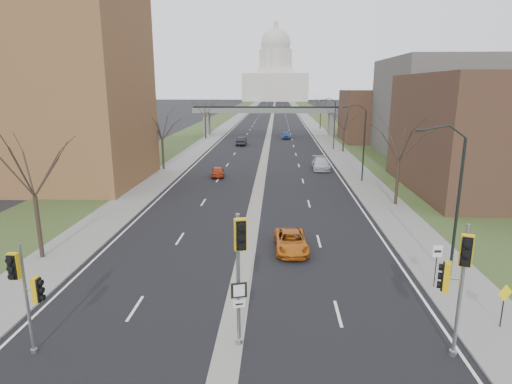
# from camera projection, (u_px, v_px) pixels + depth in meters

# --- Properties ---
(ground) EXTENTS (700.00, 700.00, 0.00)m
(ground) POSITION_uv_depth(u_px,v_px,m) (231.00, 334.00, 19.02)
(ground) COLOR black
(ground) RESTS_ON ground
(road_surface) EXTENTS (20.00, 600.00, 0.01)m
(road_surface) POSITION_uv_depth(u_px,v_px,m) (272.00, 115.00, 164.45)
(road_surface) COLOR black
(road_surface) RESTS_ON ground
(median_strip) EXTENTS (1.20, 600.00, 0.02)m
(median_strip) POSITION_uv_depth(u_px,v_px,m) (272.00, 115.00, 164.45)
(median_strip) COLOR gray
(median_strip) RESTS_ON ground
(sidewalk_right) EXTENTS (4.00, 600.00, 0.12)m
(sidewalk_right) POSITION_uv_depth(u_px,v_px,m) (304.00, 115.00, 163.86)
(sidewalk_right) COLOR gray
(sidewalk_right) RESTS_ON ground
(sidewalk_left) EXTENTS (4.00, 600.00, 0.12)m
(sidewalk_left) POSITION_uv_depth(u_px,v_px,m) (241.00, 115.00, 165.02)
(sidewalk_left) COLOR gray
(sidewalk_left) RESTS_ON ground
(grass_verge_right) EXTENTS (8.00, 600.00, 0.10)m
(grass_verge_right) POSITION_uv_depth(u_px,v_px,m) (319.00, 115.00, 163.57)
(grass_verge_right) COLOR #324620
(grass_verge_right) RESTS_ON ground
(grass_verge_left) EXTENTS (8.00, 600.00, 0.10)m
(grass_verge_left) POSITION_uv_depth(u_px,v_px,m) (226.00, 115.00, 165.31)
(grass_verge_left) COLOR #324620
(grass_verge_left) RESTS_ON ground
(apartment_building) EXTENTS (25.00, 16.00, 22.00)m
(apartment_building) POSITION_uv_depth(u_px,v_px,m) (22.00, 84.00, 46.72)
(apartment_building) COLOR brown
(apartment_building) RESTS_ON ground
(commercial_block_near) EXTENTS (16.00, 20.00, 12.00)m
(commercial_block_near) POSITION_uv_depth(u_px,v_px,m) (493.00, 134.00, 43.57)
(commercial_block_near) COLOR #4B3423
(commercial_block_near) RESTS_ON ground
(commercial_block_mid) EXTENTS (18.00, 22.00, 15.00)m
(commercial_block_mid) POSITION_uv_depth(u_px,v_px,m) (445.00, 108.00, 66.29)
(commercial_block_mid) COLOR #5C5A55
(commercial_block_mid) RESTS_ON ground
(commercial_block_far) EXTENTS (14.00, 14.00, 10.00)m
(commercial_block_far) POSITION_uv_depth(u_px,v_px,m) (379.00, 116.00, 84.63)
(commercial_block_far) COLOR #4B3423
(commercial_block_far) RESTS_ON ground
(pedestrian_bridge) EXTENTS (34.00, 3.00, 6.45)m
(pedestrian_bridge) POSITION_uv_depth(u_px,v_px,m) (269.00, 114.00, 95.42)
(pedestrian_bridge) COLOR slate
(pedestrian_bridge) RESTS_ON ground
(capitol) EXTENTS (48.00, 42.00, 55.75)m
(capitol) POSITION_uv_depth(u_px,v_px,m) (275.00, 76.00, 324.81)
(capitol) COLOR beige
(capitol) RESTS_ON ground
(streetlight_near) EXTENTS (2.61, 0.20, 8.70)m
(streetlight_near) POSITION_uv_depth(u_px,v_px,m) (448.00, 160.00, 22.64)
(streetlight_near) COLOR black
(streetlight_near) RESTS_ON sidewalk_right
(streetlight_mid) EXTENTS (2.61, 0.20, 8.70)m
(streetlight_mid) POSITION_uv_depth(u_px,v_px,m) (358.00, 121.00, 47.85)
(streetlight_mid) COLOR black
(streetlight_mid) RESTS_ON sidewalk_right
(streetlight_far) EXTENTS (2.61, 0.20, 8.70)m
(streetlight_far) POSITION_uv_depth(u_px,v_px,m) (330.00, 109.00, 73.06)
(streetlight_far) COLOR black
(streetlight_far) RESTS_ON sidewalk_right
(tree_left_a) EXTENTS (7.20, 7.20, 9.40)m
(tree_left_a) POSITION_uv_depth(u_px,v_px,m) (30.00, 156.00, 25.81)
(tree_left_a) COLOR #382B21
(tree_left_a) RESTS_ON sidewalk_left
(tree_left_b) EXTENTS (6.75, 6.75, 8.81)m
(tree_left_b) POSITION_uv_depth(u_px,v_px,m) (161.00, 122.00, 55.00)
(tree_left_b) COLOR #382B21
(tree_left_b) RESTS_ON sidewalk_left
(tree_left_c) EXTENTS (7.65, 7.65, 9.99)m
(tree_left_c) POSITION_uv_depth(u_px,v_px,m) (205.00, 105.00, 87.76)
(tree_left_c) COLOR #382B21
(tree_left_c) RESTS_ON sidewalk_left
(tree_right_a) EXTENTS (7.20, 7.20, 9.40)m
(tree_right_a) POSITION_uv_depth(u_px,v_px,m) (401.00, 134.00, 38.13)
(tree_right_a) COLOR #382B21
(tree_right_a) RESTS_ON sidewalk_right
(tree_right_b) EXTENTS (6.30, 6.30, 8.22)m
(tree_right_b) POSITION_uv_depth(u_px,v_px,m) (345.00, 117.00, 70.32)
(tree_right_b) COLOR #382B21
(tree_right_b) RESTS_ON sidewalk_right
(tree_right_c) EXTENTS (7.65, 7.65, 9.99)m
(tree_right_c) POSITION_uv_depth(u_px,v_px,m) (321.00, 101.00, 108.81)
(tree_right_c) COLOR #382B21
(tree_right_c) RESTS_ON sidewalk_right
(signal_pole_left) EXTENTS (0.87, 0.84, 4.81)m
(signal_pole_left) POSITION_uv_depth(u_px,v_px,m) (26.00, 285.00, 16.76)
(signal_pole_left) COLOR gray
(signal_pole_left) RESTS_ON ground
(signal_pole_median) EXTENTS (0.77, 0.97, 5.82)m
(signal_pole_median) POSITION_uv_depth(u_px,v_px,m) (239.00, 258.00, 17.04)
(signal_pole_median) COLOR gray
(signal_pole_median) RESTS_ON ground
(signal_pole_right) EXTENTS (0.94, 1.29, 5.65)m
(signal_pole_right) POSITION_uv_depth(u_px,v_px,m) (457.00, 273.00, 16.55)
(signal_pole_right) COLOR gray
(signal_pole_right) RESTS_ON ground
(speed_limit_sign) EXTENTS (0.51, 0.06, 2.38)m
(speed_limit_sign) POSITION_uv_depth(u_px,v_px,m) (437.00, 258.00, 22.92)
(speed_limit_sign) COLOR black
(speed_limit_sign) RESTS_ON sidewalk_right
(warning_sign) EXTENTS (0.77, 0.34, 2.09)m
(warning_sign) POSITION_uv_depth(u_px,v_px,m) (504.00, 299.00, 19.09)
(warning_sign) COLOR black
(warning_sign) RESTS_ON sidewalk_right
(car_left_near) EXTENTS (1.97, 3.94, 1.29)m
(car_left_near) POSITION_uv_depth(u_px,v_px,m) (218.00, 171.00, 52.14)
(car_left_near) COLOR #A42E12
(car_left_near) RESTS_ON ground
(car_left_far) EXTENTS (1.78, 4.73, 1.54)m
(car_left_far) POSITION_uv_depth(u_px,v_px,m) (242.00, 141.00, 80.12)
(car_left_far) COLOR black
(car_left_far) RESTS_ON ground
(car_right_near) EXTENTS (2.38, 4.73, 1.28)m
(car_right_near) POSITION_uv_depth(u_px,v_px,m) (291.00, 241.00, 28.61)
(car_right_near) COLOR #B85C13
(car_right_near) RESTS_ON ground
(car_right_mid) EXTENTS (2.21, 5.33, 1.54)m
(car_right_mid) POSITION_uv_depth(u_px,v_px,m) (321.00, 164.00, 56.61)
(car_right_mid) COLOR #B7B7BF
(car_right_mid) RESTS_ON ground
(car_right_far) EXTENTS (1.88, 4.53, 1.54)m
(car_right_far) POSITION_uv_depth(u_px,v_px,m) (286.00, 135.00, 90.01)
(car_right_far) COLOR navy
(car_right_far) RESTS_ON ground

